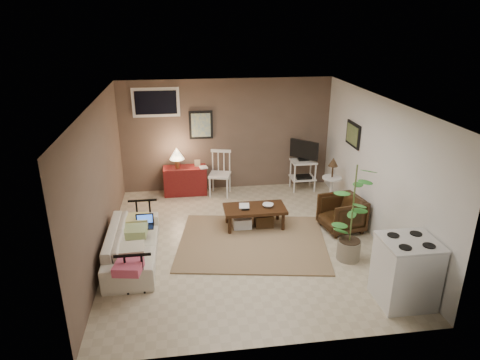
{
  "coord_description": "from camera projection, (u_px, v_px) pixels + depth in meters",
  "views": [
    {
      "loc": [
        -0.95,
        -6.36,
        3.61
      ],
      "look_at": [
        -0.01,
        0.35,
        0.99
      ],
      "focal_mm": 32.0,
      "sensor_mm": 36.0,
      "label": 1
    }
  ],
  "objects": [
    {
      "name": "book_console",
      "position": [
        199.0,
        163.0,
        8.94
      ],
      "size": [
        0.16,
        0.04,
        0.22
      ],
      "primitive_type": "imported",
      "rotation": [
        0.0,
        0.0,
        0.13
      ],
      "color": "#371C0F",
      "rests_on": "red_console"
    },
    {
      "name": "window",
      "position": [
        156.0,
        102.0,
        8.69
      ],
      "size": [
        0.96,
        0.03,
        0.6
      ],
      "primitive_type": "cube",
      "color": "white"
    },
    {
      "name": "coffee_table",
      "position": [
        254.0,
        216.0,
        7.7
      ],
      "size": [
        1.1,
        0.57,
        0.42
      ],
      "color": "#371C0F",
      "rests_on": "floor"
    },
    {
      "name": "stove",
      "position": [
        406.0,
        271.0,
        5.62
      ],
      "size": [
        0.71,
        0.66,
        0.93
      ],
      "color": "silver",
      "rests_on": "floor"
    },
    {
      "name": "book_table",
      "position": [
        239.0,
        200.0,
        7.64
      ],
      "size": [
        0.18,
        0.04,
        0.25
      ],
      "primitive_type": "imported",
      "rotation": [
        0.0,
        0.0,
        -0.14
      ],
      "color": "#371C0F",
      "rests_on": "coffee_table"
    },
    {
      "name": "potted_plant",
      "position": [
        353.0,
        210.0,
        6.47
      ],
      "size": [
        0.4,
        0.4,
        1.6
      ],
      "color": "gray",
      "rests_on": "floor"
    },
    {
      "name": "sofa_pillows",
      "position": [
        133.0,
        241.0,
        6.4
      ],
      "size": [
        0.36,
        1.78,
        0.13
      ],
      "primitive_type": null,
      "color": "beige",
      "rests_on": "sofa"
    },
    {
      "name": "art_right",
      "position": [
        353.0,
        134.0,
        8.0
      ],
      "size": [
        0.03,
        0.6,
        0.45
      ],
      "primitive_type": "cube",
      "color": "black"
    },
    {
      "name": "sofa_end_rails",
      "position": [
        140.0,
        241.0,
        6.66
      ],
      "size": [
        0.5,
        1.87,
        0.63
      ],
      "primitive_type": null,
      "color": "black",
      "rests_on": "floor"
    },
    {
      "name": "floor",
      "position": [
        244.0,
        241.0,
        7.3
      ],
      "size": [
        5.0,
        5.0,
        0.0
      ],
      "primitive_type": "plane",
      "color": "#C1B293",
      "rests_on": "ground"
    },
    {
      "name": "sofa",
      "position": [
        132.0,
        239.0,
        6.63
      ],
      "size": [
        0.55,
        1.87,
        0.73
      ],
      "primitive_type": "imported",
      "rotation": [
        0.0,
        0.0,
        1.57
      ],
      "color": "white",
      "rests_on": "floor"
    },
    {
      "name": "armchair",
      "position": [
        342.0,
        212.0,
        7.58
      ],
      "size": [
        0.73,
        0.76,
        0.69
      ],
      "primitive_type": "imported",
      "rotation": [
        0.0,
        0.0,
        -1.4
      ],
      "color": "#311C0D",
      "rests_on": "floor"
    },
    {
      "name": "red_console",
      "position": [
        185.0,
        178.0,
        9.12
      ],
      "size": [
        0.9,
        0.4,
        1.05
      ],
      "color": "maroon",
      "rests_on": "floor"
    },
    {
      "name": "tv_stand",
      "position": [
        303.0,
        164.0,
        9.28
      ],
      "size": [
        0.52,
        0.51,
        1.11
      ],
      "color": "white",
      "rests_on": "floor"
    },
    {
      "name": "laptop",
      "position": [
        145.0,
        223.0,
        6.91
      ],
      "size": [
        0.29,
        0.21,
        0.2
      ],
      "color": "black",
      "rests_on": "sofa"
    },
    {
      "name": "spindle_chair",
      "position": [
        220.0,
        175.0,
        9.06
      ],
      "size": [
        0.53,
        0.53,
        0.95
      ],
      "color": "white",
      "rests_on": "floor"
    },
    {
      "name": "bowl",
      "position": [
        268.0,
        202.0,
        7.64
      ],
      "size": [
        0.2,
        0.11,
        0.19
      ],
      "primitive_type": "imported",
      "rotation": [
        0.0,
        0.0,
        -0.33
      ],
      "color": "#371C0F",
      "rests_on": "coffee_table"
    },
    {
      "name": "rug",
      "position": [
        252.0,
        242.0,
        7.25
      ],
      "size": [
        2.75,
        2.35,
        0.02
      ],
      "primitive_type": "cube",
      "rotation": [
        0.0,
        0.0,
        -0.17
      ],
      "color": "#967D57",
      "rests_on": "floor"
    },
    {
      "name": "art_back",
      "position": [
        201.0,
        125.0,
        8.99
      ],
      "size": [
        0.5,
        0.03,
        0.6
      ],
      "primitive_type": "cube",
      "color": "black"
    },
    {
      "name": "side_table",
      "position": [
        332.0,
        176.0,
        8.44
      ],
      "size": [
        0.38,
        0.38,
        1.02
      ],
      "color": "white",
      "rests_on": "floor"
    }
  ]
}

